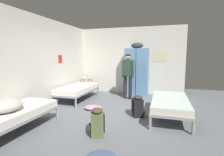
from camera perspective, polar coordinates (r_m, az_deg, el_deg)
ground_plane at (r=4.73m, az=-1.00°, el=-11.91°), size 8.92×8.92×0.00m
room_backdrop at (r=6.06m, az=-8.31°, el=5.38°), size 4.33×5.63×2.72m
locker_bank at (r=6.86m, az=8.21°, el=2.35°), size 0.90×0.55×2.07m
shelf_unit at (r=7.47m, az=-8.59°, el=-2.07°), size 0.38×0.30×0.57m
bed_right at (r=4.65m, az=18.72°, el=-7.74°), size 0.90×1.90×0.49m
bed_left_front at (r=4.11m, az=-30.26°, el=-10.37°), size 0.90×1.90×0.49m
bed_left_rear at (r=6.27m, az=-11.35°, el=-3.63°), size 0.90×1.90×0.49m
bedding_heap at (r=3.94m, az=-32.01°, el=-7.80°), size 0.62×0.66×0.24m
person_traveler at (r=6.22m, az=5.29°, el=1.98°), size 0.48×0.33×1.62m
water_bottle at (r=7.48m, az=-9.12°, el=0.37°), size 0.06×0.06×0.20m
lotion_bottle at (r=7.36m, az=-8.27°, el=0.13°), size 0.05×0.05×0.16m
backpack_black at (r=4.56m, az=8.68°, el=-9.33°), size 0.39×0.38×0.55m
backpack_olive at (r=3.50m, az=-5.11°, el=-14.49°), size 0.40×0.39×0.55m
clothes_pile_pink at (r=5.10m, az=-6.29°, el=-9.78°), size 0.52×0.37×0.12m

